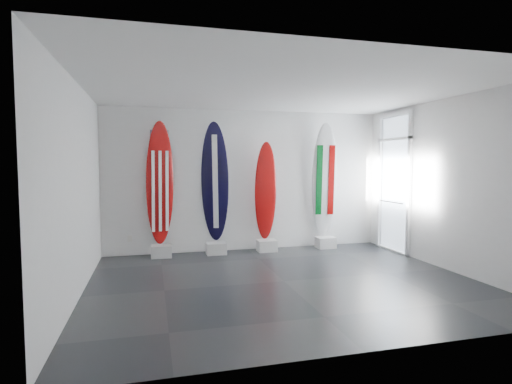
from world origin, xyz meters
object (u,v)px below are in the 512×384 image
object	(u,v)px
surfboard_usa	(160,183)
surfboard_italy	(324,180)
surfboard_navy	(215,183)
surfboard_swiss	(266,191)

from	to	relation	value
surfboard_usa	surfboard_italy	xyz separation A→B (m)	(3.54, 0.00, 0.02)
surfboard_navy	surfboard_swiss	world-z (taller)	surfboard_navy
surfboard_usa	surfboard_swiss	distance (m)	2.20
surfboard_usa	surfboard_italy	distance (m)	3.54
surfboard_usa	surfboard_swiss	world-z (taller)	surfboard_usa
surfboard_usa	surfboard_navy	bearing A→B (deg)	-14.50
surfboard_navy	surfboard_italy	world-z (taller)	surfboard_italy
surfboard_swiss	surfboard_italy	size ratio (longest dim) A/B	0.83
surfboard_swiss	surfboard_italy	distance (m)	1.37
surfboard_usa	surfboard_navy	xyz separation A→B (m)	(1.10, 0.00, 0.00)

